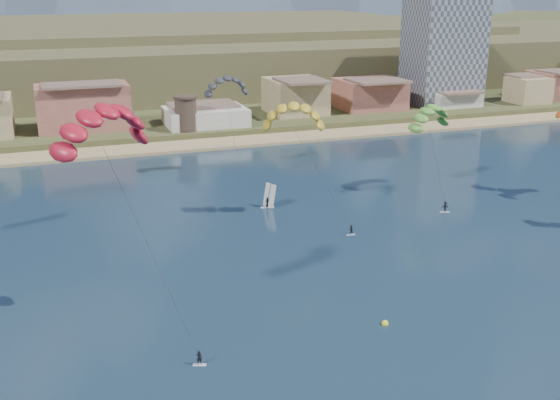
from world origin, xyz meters
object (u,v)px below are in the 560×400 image
windsurfer (268,200)px  buoy (385,323)px  kitesurfer_green (430,114)px  watchtower (186,113)px  kitesurfer_yellow (294,112)px  kitesurfer_red (101,120)px  apartment_tower (443,49)px

windsurfer → buoy: (-0.75, -43.09, -1.17)m
kitesurfer_green → buoy: 55.33m
kitesurfer_green → windsurfer: (-30.68, -0.25, -12.80)m
watchtower → kitesurfer_green: kitesurfer_green is taller
windsurfer → buoy: windsurfer is taller
kitesurfer_green → kitesurfer_yellow: bearing=-167.9°
kitesurfer_red → windsurfer: bearing=50.9°
apartment_tower → kitesurfer_yellow: size_ratio=1.52×
kitesurfer_green → buoy: size_ratio=24.07×
kitesurfer_red → windsurfer: size_ratio=6.55×
watchtower → kitesurfer_yellow: 63.20m
apartment_tower → kitesurfer_yellow: (-75.64, -76.10, -0.57)m
watchtower → windsurfer: (2.04, -56.30, -5.06)m
kitesurfer_green → windsurfer: kitesurfer_green is taller
windsurfer → kitesurfer_yellow: bearing=-68.2°
windsurfer → buoy: 43.11m
apartment_tower → windsurfer: bearing=-138.0°
buoy → watchtower: bearing=90.7°
apartment_tower → kitesurfer_red: (-107.04, -106.07, 5.86)m
kitesurfer_red → buoy: bearing=-14.5°
apartment_tower → windsurfer: size_ratio=7.79×
watchtower → kitesurfer_red: kitesurfer_red is taller
watchtower → buoy: (1.28, -99.38, -6.24)m
apartment_tower → kitesurfer_yellow: 107.30m
kitesurfer_yellow → apartment_tower: bearing=45.2°
apartment_tower → watchtower: apartment_tower is taller
kitesurfer_yellow → windsurfer: size_ratio=5.13×
kitesurfer_yellow → kitesurfer_green: bearing=12.1°
apartment_tower → windsurfer: apartment_tower is taller
kitesurfer_green → buoy: (-31.43, -43.34, -13.97)m
kitesurfer_yellow → windsurfer: (-2.32, 5.81, -15.94)m
kitesurfer_green → apartment_tower: bearing=56.0°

